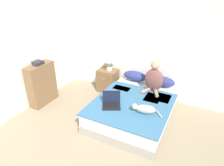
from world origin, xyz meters
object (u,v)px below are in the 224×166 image
person_sitting (154,79)px  bookshelf (42,84)px  pillow_near (135,76)px  book_stack_top (38,63)px  cat_tabby (144,109)px  pillow_far (162,81)px  bed (134,108)px  laptop_open (111,103)px  table_lamp (109,58)px  nightstand (108,80)px

person_sitting → bookshelf: 2.53m
pillow_near → book_stack_top: book_stack_top is taller
cat_tabby → bookshelf: 2.45m
pillow_far → bed: bearing=-111.4°
cat_tabby → laptop_open: size_ratio=1.28×
table_lamp → book_stack_top: size_ratio=1.96×
nightstand → table_lamp: 0.63m
bed → table_lamp: table_lamp is taller
pillow_far → book_stack_top: book_stack_top is taller
bookshelf → pillow_far: bearing=26.8°
laptop_open → table_lamp: bearing=92.4°
bookshelf → laptop_open: bearing=-0.5°
bookshelf → pillow_near: bearing=34.5°
bookshelf → cat_tabby: bearing=0.8°
bed → table_lamp: size_ratio=4.21×
pillow_far → person_sitting: bearing=-111.2°
bed → pillow_far: 0.95m
bed → book_stack_top: bearing=-169.1°
bed → bookshelf: bookshelf is taller
bed → cat_tabby: bearing=-49.5°
pillow_near → cat_tabby: 1.37m
bed → person_sitting: (0.21, 0.53, 0.50)m
person_sitting → cat_tabby: size_ratio=1.20×
pillow_far → person_sitting: (-0.12, -0.30, 0.16)m
nightstand → bookshelf: bookshelf is taller
nightstand → bookshelf: (-1.07, -1.20, 0.18)m
table_lamp → bookshelf: 1.71m
nightstand → pillow_near: bearing=3.1°
book_stack_top → laptop_open: bearing=-0.4°
pillow_far → table_lamp: bearing=-178.4°
laptop_open → table_lamp: size_ratio=0.95×
cat_tabby → person_sitting: bearing=-96.3°
pillow_far → cat_tabby: bearing=-90.2°
laptop_open → bookshelf: 1.81m
pillow_far → person_sitting: 0.36m
pillow_near → laptop_open: 1.26m
pillow_near → book_stack_top: (-1.80, -1.24, 0.45)m
table_lamp → pillow_near: bearing=3.2°
cat_tabby → laptop_open: laptop_open is taller
bed → bookshelf: size_ratio=2.06×
book_stack_top → pillow_far: bearing=26.9°
pillow_far → person_sitting: size_ratio=0.86×
table_lamp → bookshelf: (-1.12, -1.20, -0.45)m
nightstand → table_lamp: table_lamp is taller
person_sitting → book_stack_top: (-2.34, -0.94, 0.28)m
person_sitting → cat_tabby: (0.11, -0.91, -0.19)m
bed → pillow_far: bearing=68.6°
bed → nightstand: nightstand is taller
bed → book_stack_top: book_stack_top is taller
laptop_open → pillow_near: bearing=63.3°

